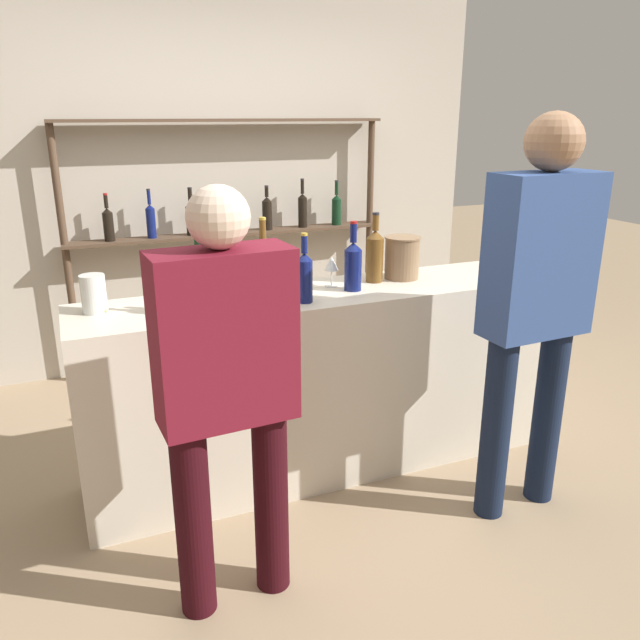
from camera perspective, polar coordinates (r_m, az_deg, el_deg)
ground_plane at (r=3.46m, az=-0.00°, el=-13.09°), size 16.00×16.00×0.00m
bar_counter at (r=3.23m, az=-0.00°, el=-5.73°), size 2.39×0.52×0.97m
back_wall at (r=4.74m, az=-8.96°, el=13.25°), size 3.99×0.12×2.80m
back_shelf at (r=4.59m, az=-8.16°, el=10.33°), size 2.31×0.18×1.77m
counter_bottle_0 at (r=3.07m, az=3.03°, el=5.10°), size 0.09×0.09×0.34m
counter_bottle_1 at (r=2.73m, az=-10.88°, el=3.30°), size 0.08×0.08×0.36m
counter_bottle_2 at (r=3.04m, az=-5.18°, el=5.13°), size 0.08×0.08×0.37m
counter_bottle_3 at (r=2.73m, az=-8.45°, el=3.30°), size 0.08×0.08×0.35m
counter_bottle_4 at (r=2.87m, az=-1.42°, el=4.05°), size 0.07×0.07×0.32m
counter_bottle_5 at (r=3.24m, az=5.03°, el=5.97°), size 0.09×0.09×0.36m
wine_glass at (r=3.14m, az=1.06°, el=5.12°), size 0.07×0.07×0.16m
ice_bucket at (r=3.33m, az=7.51°, el=5.68°), size 0.19×0.19×0.22m
cork_jar at (r=2.90m, az=-20.00°, el=2.24°), size 0.11×0.11×0.17m
customer_left at (r=2.21m, az=-8.55°, el=-5.44°), size 0.49×0.24×1.60m
customer_right at (r=2.86m, az=19.21°, el=2.40°), size 0.49×0.24×1.82m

